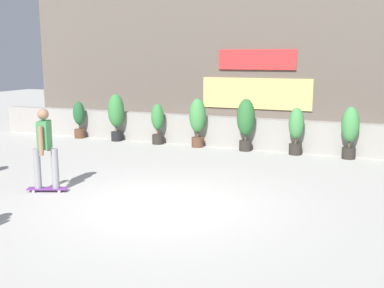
% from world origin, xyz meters
% --- Properties ---
extents(ground_plane, '(48.00, 48.00, 0.00)m').
position_xyz_m(ground_plane, '(0.00, 0.00, 0.00)').
color(ground_plane, '#B2AFA8').
extents(planter_wall, '(18.00, 0.40, 0.90)m').
position_xyz_m(planter_wall, '(0.00, 6.00, 0.45)').
color(planter_wall, gray).
rests_on(planter_wall, ground).
extents(building_backdrop, '(20.00, 2.08, 6.50)m').
position_xyz_m(building_backdrop, '(-0.00, 10.00, 3.25)').
color(building_backdrop, '#60564C').
rests_on(building_backdrop, ground).
extents(potted_plant_0, '(0.38, 0.38, 1.23)m').
position_xyz_m(potted_plant_0, '(-5.74, 5.55, 0.66)').
color(potted_plant_0, brown).
rests_on(potted_plant_0, ground).
extents(potted_plant_1, '(0.52, 0.52, 1.52)m').
position_xyz_m(potted_plant_1, '(-4.30, 5.55, 0.89)').
color(potted_plant_1, black).
rests_on(potted_plant_1, ground).
extents(potted_plant_2, '(0.40, 0.40, 1.27)m').
position_xyz_m(potted_plant_2, '(-2.81, 5.55, 0.69)').
color(potted_plant_2, '#2D2823').
rests_on(potted_plant_2, ground).
extents(potted_plant_3, '(0.50, 0.50, 1.48)m').
position_xyz_m(potted_plant_3, '(-1.47, 5.55, 0.86)').
color(potted_plant_3, brown).
rests_on(potted_plant_3, ground).
extents(potted_plant_4, '(0.52, 0.52, 1.52)m').
position_xyz_m(potted_plant_4, '(0.03, 5.55, 0.88)').
color(potted_plant_4, '#2D2823').
rests_on(potted_plant_4, ground).
extents(potted_plant_5, '(0.43, 0.43, 1.32)m').
position_xyz_m(potted_plant_5, '(1.48, 5.55, 0.74)').
color(potted_plant_5, '#2D2823').
rests_on(potted_plant_5, ground).
extents(potted_plant_6, '(0.47, 0.47, 1.40)m').
position_xyz_m(potted_plant_6, '(2.90, 5.55, 0.80)').
color(potted_plant_6, '#2D2823').
rests_on(potted_plant_6, ground).
extents(skater_mid_plaza, '(0.82, 0.53, 1.70)m').
position_xyz_m(skater_mid_plaza, '(-2.55, -0.04, 0.94)').
color(skater_mid_plaza, '#72338C').
rests_on(skater_mid_plaza, ground).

